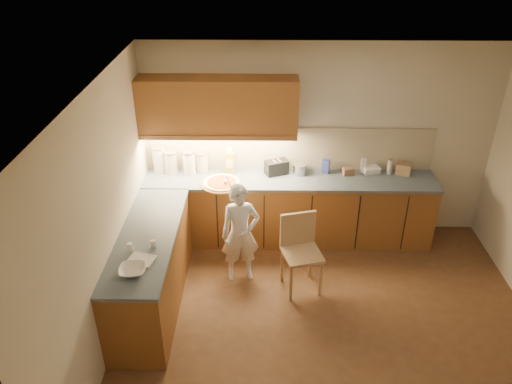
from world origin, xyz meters
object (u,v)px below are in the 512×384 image
(pizza_on_board, at_px, (222,183))
(toaster, at_px, (277,167))
(wooden_chair, at_px, (300,247))
(oil_jug, at_px, (230,162))
(child, at_px, (240,234))

(pizza_on_board, bearing_deg, toaster, 24.62)
(wooden_chair, bearing_deg, oil_jug, 113.03)
(oil_jug, distance_m, toaster, 0.62)
(wooden_chair, xyz_separation_m, toaster, (-0.26, 1.11, 0.47))
(pizza_on_board, height_order, child, child)
(pizza_on_board, bearing_deg, child, -68.35)
(child, height_order, oil_jug, oil_jug)
(wooden_chair, relative_size, toaster, 2.86)
(oil_jug, bearing_deg, child, -79.94)
(wooden_chair, relative_size, oil_jug, 2.76)
(oil_jug, relative_size, toaster, 1.04)
(pizza_on_board, height_order, oil_jug, oil_jug)
(pizza_on_board, distance_m, wooden_chair, 1.30)
(child, height_order, wooden_chair, child)
(child, relative_size, oil_jug, 3.70)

